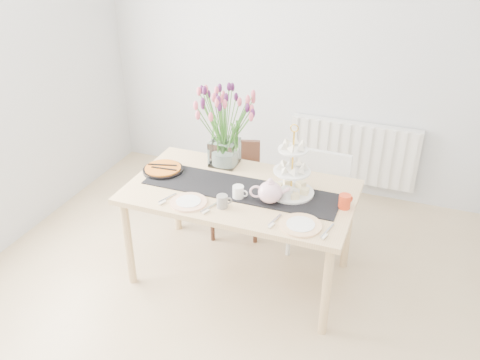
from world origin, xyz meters
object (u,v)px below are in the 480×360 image
(tart_tin, at_px, (163,170))
(mug_grey, at_px, (222,201))
(teapot, at_px, (270,192))
(mug_orange, at_px, (345,201))
(dining_table, at_px, (241,199))
(mug_white, at_px, (238,192))
(chair_white, at_px, (321,195))
(tulip_vase, at_px, (224,116))
(radiator, at_px, (353,152))
(cake_stand, at_px, (292,177))
(chair_brown, at_px, (236,181))
(plate_right, at_px, (301,225))
(plate_left, at_px, (189,202))
(cream_jug, at_px, (286,194))

(tart_tin, xyz_separation_m, mug_grey, (0.61, -0.31, 0.03))
(teapot, xyz_separation_m, mug_orange, (0.48, 0.12, -0.03))
(dining_table, xyz_separation_m, tart_tin, (-0.64, 0.04, 0.09))
(teapot, bearing_deg, mug_grey, -165.08)
(mug_white, xyz_separation_m, mug_orange, (0.70, 0.14, 0.00))
(dining_table, distance_m, chair_white, 0.79)
(tart_tin, bearing_deg, tulip_vase, 36.27)
(dining_table, height_order, mug_grey, mug_grey)
(radiator, distance_m, mug_white, 1.75)
(dining_table, bearing_deg, mug_grey, -96.72)
(cake_stand, height_order, mug_white, cake_stand)
(chair_brown, distance_m, mug_white, 0.87)
(tulip_vase, height_order, plate_right, tulip_vase)
(dining_table, distance_m, cake_stand, 0.41)
(plate_right, bearing_deg, tart_tin, 163.62)
(mug_orange, bearing_deg, mug_white, 136.88)
(mug_white, bearing_deg, plate_left, -147.64)
(chair_brown, relative_size, mug_white, 8.39)
(plate_left, bearing_deg, chair_brown, 90.51)
(tulip_vase, bearing_deg, radiator, 55.63)
(cream_jug, height_order, plate_left, cream_jug)
(cake_stand, height_order, mug_grey, cake_stand)
(dining_table, xyz_separation_m, mug_orange, (0.73, 0.02, 0.12))
(chair_brown, relative_size, plate_left, 3.12)
(tulip_vase, distance_m, teapot, 0.73)
(tulip_vase, xyz_separation_m, mug_white, (0.28, -0.44, -0.35))
(teapot, distance_m, mug_white, 0.22)
(cake_stand, distance_m, cream_jug, 0.13)
(chair_brown, bearing_deg, cream_jug, -62.10)
(mug_orange, height_order, plate_left, mug_orange)
(chair_brown, height_order, mug_orange, mug_orange)
(mug_white, xyz_separation_m, plate_right, (0.49, -0.18, -0.04))
(tart_tin, bearing_deg, mug_white, -13.52)
(cream_jug, bearing_deg, plate_right, -81.97)
(cream_jug, bearing_deg, radiator, 57.72)
(radiator, xyz_separation_m, chair_brown, (-0.83, -0.90, -0.00))
(tart_tin, bearing_deg, teapot, -9.00)
(mug_grey, bearing_deg, cake_stand, 9.13)
(cake_stand, xyz_separation_m, plate_right, (0.17, -0.36, -0.13))
(tulip_vase, distance_m, mug_orange, 1.09)
(tart_tin, bearing_deg, radiator, 50.86)
(tulip_vase, distance_m, mug_white, 0.63)
(dining_table, relative_size, mug_grey, 18.18)
(chair_white, xyz_separation_m, mug_white, (-0.44, -0.72, 0.33))
(cream_jug, relative_size, tart_tin, 0.29)
(teapot, height_order, mug_orange, teapot)
(mug_white, bearing_deg, dining_table, 103.50)
(tart_tin, relative_size, mug_grey, 3.43)
(mug_orange, bearing_deg, tart_tin, 124.92)
(tulip_vase, relative_size, teapot, 2.75)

